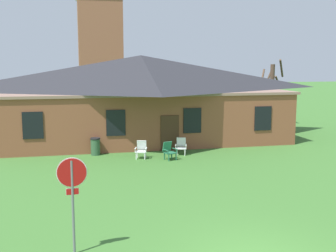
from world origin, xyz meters
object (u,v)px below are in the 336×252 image
lawn_chair_by_porch (141,149)px  stop_sign (72,186)px  trash_bin (95,146)px  lawn_chair_left_end (181,146)px  lawn_chair_near_door (169,150)px

lawn_chair_by_porch → stop_sign: bearing=-107.9°
stop_sign → trash_bin: size_ratio=2.72×
lawn_chair_left_end → trash_bin: (-4.75, 0.91, -0.00)m
lawn_chair_near_door → lawn_chair_left_end: size_ratio=1.00×
stop_sign → lawn_chair_near_door: size_ratio=2.79×
stop_sign → trash_bin: bearing=84.6°
stop_sign → lawn_chair_left_end: bearing=62.8°
trash_bin → lawn_chair_left_end: bearing=-10.9°
lawn_chair_by_porch → trash_bin: size_ratio=0.98×
stop_sign → lawn_chair_by_porch: size_ratio=2.79×
lawn_chair_near_door → lawn_chair_by_porch: bearing=154.8°
lawn_chair_by_porch → trash_bin: trash_bin is taller
lawn_chair_near_door → lawn_chair_left_end: bearing=49.0°
lawn_chair_by_porch → lawn_chair_left_end: (2.35, 0.44, 0.00)m
stop_sign → lawn_chair_by_porch: stop_sign is taller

